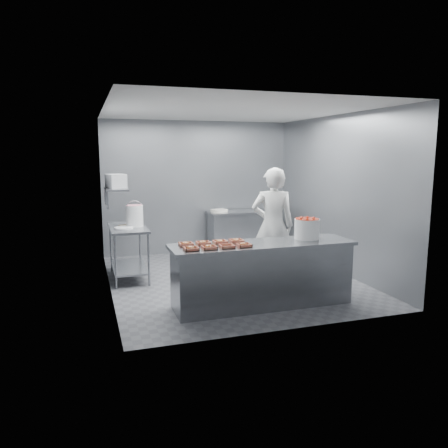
% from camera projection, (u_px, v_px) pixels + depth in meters
% --- Properties ---
extents(floor, '(4.50, 4.50, 0.00)m').
position_uv_depth(floor, '(231.00, 279.00, 7.45)').
color(floor, '#4C4C51').
rests_on(floor, ground).
extents(ceiling, '(4.50, 4.50, 0.00)m').
position_uv_depth(ceiling, '(232.00, 111.00, 7.00)').
color(ceiling, white).
rests_on(ceiling, wall_back).
extents(wall_back, '(4.00, 0.04, 2.80)m').
position_uv_depth(wall_back, '(198.00, 188.00, 9.34)').
color(wall_back, slate).
rests_on(wall_back, ground).
extents(wall_left, '(0.04, 4.50, 2.80)m').
position_uv_depth(wall_left, '(107.00, 202.00, 6.62)').
color(wall_left, slate).
rests_on(wall_left, ground).
extents(wall_right, '(0.04, 4.50, 2.80)m').
position_uv_depth(wall_right, '(337.00, 194.00, 7.83)').
color(wall_right, slate).
rests_on(wall_right, ground).
extents(service_counter, '(2.60, 0.70, 0.90)m').
position_uv_depth(service_counter, '(262.00, 274.00, 6.11)').
color(service_counter, slate).
rests_on(service_counter, ground).
extents(prep_table, '(0.60, 1.20, 0.90)m').
position_uv_depth(prep_table, '(128.00, 244.00, 7.42)').
color(prep_table, slate).
rests_on(prep_table, ground).
extents(back_counter, '(1.50, 0.60, 0.90)m').
position_uv_depth(back_counter, '(242.00, 231.00, 9.44)').
color(back_counter, slate).
rests_on(back_counter, ground).
extents(wall_shelf, '(0.35, 0.90, 0.03)m').
position_uv_depth(wall_shelf, '(116.00, 189.00, 7.22)').
color(wall_shelf, slate).
rests_on(wall_shelf, wall_left).
extents(tray_0, '(0.19, 0.18, 0.06)m').
position_uv_depth(tray_0, '(191.00, 248.00, 5.58)').
color(tray_0, tan).
rests_on(tray_0, service_counter).
extents(tray_1, '(0.19, 0.18, 0.06)m').
position_uv_depth(tray_1, '(209.00, 247.00, 5.65)').
color(tray_1, tan).
rests_on(tray_1, service_counter).
extents(tray_2, '(0.19, 0.18, 0.04)m').
position_uv_depth(tray_2, '(227.00, 246.00, 5.73)').
color(tray_2, tan).
rests_on(tray_2, service_counter).
extents(tray_3, '(0.19, 0.18, 0.06)m').
position_uv_depth(tray_3, '(244.00, 245.00, 5.80)').
color(tray_3, tan).
rests_on(tray_3, service_counter).
extents(tray_4, '(0.19, 0.18, 0.06)m').
position_uv_depth(tray_4, '(186.00, 244.00, 5.86)').
color(tray_4, tan).
rests_on(tray_4, service_counter).
extents(tray_5, '(0.19, 0.18, 0.06)m').
position_uv_depth(tray_5, '(203.00, 243.00, 5.93)').
color(tray_5, tan).
rests_on(tray_5, service_counter).
extents(tray_6, '(0.19, 0.18, 0.06)m').
position_uv_depth(tray_6, '(220.00, 242.00, 6.00)').
color(tray_6, tan).
rests_on(tray_6, service_counter).
extents(tray_7, '(0.19, 0.18, 0.06)m').
position_uv_depth(tray_7, '(236.00, 241.00, 6.07)').
color(tray_7, tan).
rests_on(tray_7, service_counter).
extents(worker, '(0.80, 0.66, 1.90)m').
position_uv_depth(worker, '(273.00, 226.00, 7.17)').
color(worker, silver).
rests_on(worker, ground).
extents(strawberry_tub, '(0.36, 0.36, 0.30)m').
position_uv_depth(strawberry_tub, '(307.00, 228.00, 6.31)').
color(strawberry_tub, white).
rests_on(strawberry_tub, service_counter).
extents(glaze_bucket, '(0.30, 0.28, 0.44)m').
position_uv_depth(glaze_bucket, '(135.00, 215.00, 7.38)').
color(glaze_bucket, white).
rests_on(glaze_bucket, prep_table).
extents(bucket_lid, '(0.32, 0.32, 0.02)m').
position_uv_depth(bucket_lid, '(124.00, 228.00, 7.19)').
color(bucket_lid, white).
rests_on(bucket_lid, prep_table).
extents(rag, '(0.17, 0.16, 0.02)m').
position_uv_depth(rag, '(124.00, 225.00, 7.43)').
color(rag, '#CCB28C').
rests_on(rag, prep_table).
extents(appliance, '(0.34, 0.37, 0.23)m').
position_uv_depth(appliance, '(116.00, 181.00, 7.11)').
color(appliance, gray).
rests_on(appliance, wall_shelf).
extents(paper_stack, '(0.32, 0.26, 0.06)m').
position_uv_depth(paper_stack, '(219.00, 211.00, 9.20)').
color(paper_stack, silver).
rests_on(paper_stack, back_counter).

